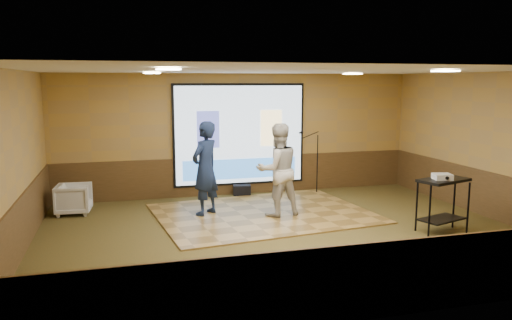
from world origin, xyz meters
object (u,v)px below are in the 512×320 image
object	(u,v)px
player_right	(278,170)
mic_stand	(315,174)
projector_screen	(240,136)
player_left	(205,168)
projector	(442,177)
av_table	(443,194)
banquet_chair	(74,199)
duffel_bag	(242,190)
dance_floor	(264,213)

from	to	relation	value
player_right	mic_stand	size ratio (longest dim) A/B	1.20
projector_screen	player_left	xyz separation A→B (m)	(-1.18, -1.80, -0.46)
player_right	player_left	bearing A→B (deg)	-24.59
projector	mic_stand	bearing A→B (deg)	117.21
av_table	mic_stand	xyz separation A→B (m)	(-1.05, 3.70, -0.23)
player_right	projector_screen	bearing A→B (deg)	-90.22
player_left	mic_stand	distance (m)	3.35
banquet_chair	duffel_bag	bearing A→B (deg)	-74.62
player_left	duffel_bag	xyz separation A→B (m)	(1.18, 1.62, -0.88)
dance_floor	duffel_bag	bearing A→B (deg)	90.65
player_left	duffel_bag	bearing A→B (deg)	-167.94
banquet_chair	dance_floor	bearing A→B (deg)	-101.17
player_left	player_right	xyz separation A→B (m)	(1.44, -0.47, -0.02)
mic_stand	projector	bearing A→B (deg)	-92.79
player_right	duffel_bag	size ratio (longest dim) A/B	4.54
player_right	projector	xyz separation A→B (m)	(2.56, -1.92, 0.08)
av_table	banquet_chair	bearing A→B (deg)	154.46
player_left	dance_floor	bearing A→B (deg)	127.86
player_left	mic_stand	bearing A→B (deg)	162.56
dance_floor	mic_stand	distance (m)	2.45
projector_screen	dance_floor	bearing A→B (deg)	-89.43
mic_stand	av_table	bearing A→B (deg)	-91.62
av_table	projector	bearing A→B (deg)	-147.66
projector_screen	projector	size ratio (longest dim) A/B	10.49
av_table	banquet_chair	world-z (taller)	av_table
player_right	dance_floor	bearing A→B (deg)	-53.07
projector_screen	player_left	bearing A→B (deg)	-123.32
projector_screen	player_left	size ratio (longest dim) A/B	1.69
mic_stand	banquet_chair	bearing A→B (deg)	167.31
projector_screen	projector	distance (m)	5.06
dance_floor	banquet_chair	distance (m)	4.06
player_right	projector	bearing A→B (deg)	136.59
dance_floor	av_table	xyz separation A→B (m)	(2.86, -2.12, 0.71)
projector_screen	player_right	bearing A→B (deg)	-83.64
player_left	player_right	world-z (taller)	player_left
av_table	projector	world-z (taller)	projector
projector_screen	duffel_bag	world-z (taller)	projector_screen
duffel_bag	mic_stand	bearing A→B (deg)	-7.93
av_table	projector	xyz separation A→B (m)	(-0.07, -0.04, 0.35)
banquet_chair	mic_stand	bearing A→B (deg)	-80.53
player_right	projector	world-z (taller)	player_right
av_table	banquet_chair	xyz separation A→B (m)	(-6.75, 3.23, -0.40)
player_left	projector	world-z (taller)	player_left
dance_floor	banquet_chair	xyz separation A→B (m)	(-3.89, 1.11, 0.31)
projector_screen	banquet_chair	world-z (taller)	projector_screen
banquet_chair	duffel_bag	world-z (taller)	banquet_chair
player_right	banquet_chair	bearing A→B (deg)	-24.76
av_table	duffel_bag	xyz separation A→B (m)	(-2.88, 3.95, -0.60)
dance_floor	player_left	size ratio (longest dim) A/B	2.24
av_table	player_left	bearing A→B (deg)	150.08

